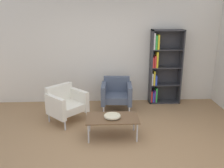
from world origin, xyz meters
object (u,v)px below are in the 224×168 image
armchair_corner_red (117,93)px  coffee_table_low (112,119)px  bookshelf_tall (162,67)px  armchair_by_bookshelf (66,103)px  decorative_bowl (112,116)px

armchair_corner_red → coffee_table_low: bearing=-93.1°
armchair_corner_red → bookshelf_tall: bearing=24.3°
coffee_table_low → armchair_corner_red: (0.17, 1.35, 0.05)m
coffee_table_low → armchair_by_bookshelf: armchair_by_bookshelf is taller
bookshelf_tall → coffee_table_low: 2.34m
decorative_bowl → armchair_corner_red: armchair_corner_red is taller
coffee_table_low → decorative_bowl: decorative_bowl is taller
coffee_table_low → armchair_corner_red: bearing=82.9°
coffee_table_low → armchair_corner_red: armchair_corner_red is taller
decorative_bowl → armchair_by_bookshelf: size_ratio=0.34×
armchair_corner_red → armchair_by_bookshelf: size_ratio=0.82×
coffee_table_low → armchair_corner_red: size_ratio=1.28×
decorative_bowl → armchair_corner_red: (0.17, 1.35, -0.02)m
armchair_by_bookshelf → decorative_bowl: bearing=-82.1°
bookshelf_tall → coffee_table_low: bookshelf_tall is taller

